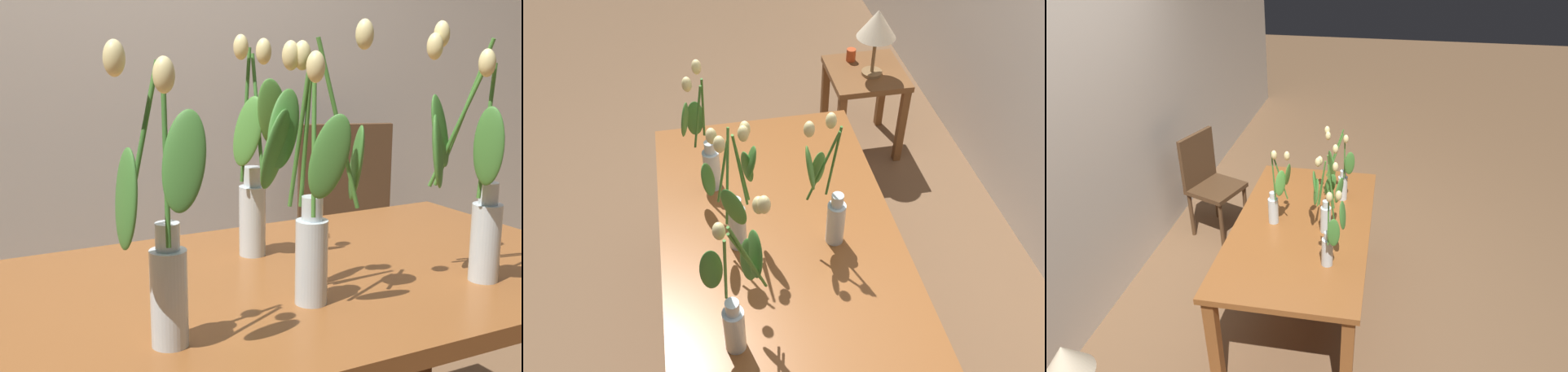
{
  "view_description": "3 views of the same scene",
  "coord_description": "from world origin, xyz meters",
  "views": [
    {
      "loc": [
        -0.79,
        -1.35,
        1.29
      ],
      "look_at": [
        -0.1,
        -0.03,
        0.97
      ],
      "focal_mm": 48.46,
      "sensor_mm": 36.0,
      "label": 1
    },
    {
      "loc": [
        1.39,
        -0.26,
        2.37
      ],
      "look_at": [
        -0.09,
        0.02,
        0.96
      ],
      "focal_mm": 39.86,
      "sensor_mm": 36.0,
      "label": 2
    },
    {
      "loc": [
        -2.58,
        -0.49,
        2.54
      ],
      "look_at": [
        0.08,
        -0.02,
        0.99
      ],
      "focal_mm": 32.79,
      "sensor_mm": 36.0,
      "label": 3
    }
  ],
  "objects": [
    {
      "name": "tulip_vase_0",
      "position": [
        0.35,
        -0.21,
        0.95
      ],
      "size": [
        0.17,
        0.22,
        0.59
      ],
      "color": "silver",
      "rests_on": "dining_table"
    },
    {
      "name": "tulip_vase_2",
      "position": [
        -0.01,
        0.17,
        0.93
      ],
      "size": [
        0.15,
        0.17,
        0.56
      ],
      "color": "silver",
      "rests_on": "dining_table"
    },
    {
      "name": "ground_plane",
      "position": [
        0.0,
        0.0,
        0.0
      ],
      "size": [
        18.0,
        18.0,
        0.0
      ],
      "primitive_type": "plane",
      "color": "brown"
    },
    {
      "name": "tulip_vase_3",
      "position": [
        -0.39,
        -0.24,
        0.92
      ],
      "size": [
        0.16,
        0.14,
        0.55
      ],
      "color": "silver",
      "rests_on": "dining_table"
    },
    {
      "name": "dining_table",
      "position": [
        0.0,
        0.0,
        0.65
      ],
      "size": [
        1.6,
        0.9,
        0.74
      ],
      "color": "brown",
      "rests_on": "ground"
    },
    {
      "name": "room_wall_rear",
      "position": [
        0.0,
        1.44,
        1.35
      ],
      "size": [
        9.0,
        0.1,
        2.7
      ],
      "primitive_type": "cube",
      "color": "silver",
      "rests_on": "ground"
    },
    {
      "name": "dining_chair",
      "position": [
        0.87,
        1.0,
        0.52
      ],
      "size": [
        0.51,
        0.51,
        0.93
      ],
      "color": "#4C331E",
      "rests_on": "ground"
    },
    {
      "name": "tulip_vase_1",
      "position": [
        -0.04,
        -0.16,
        0.97
      ],
      "size": [
        0.24,
        0.21,
        0.58
      ],
      "color": "silver",
      "rests_on": "dining_table"
    },
    {
      "name": "table_lamp",
      "position": [
        -1.38,
        0.79,
        0.86
      ],
      "size": [
        0.22,
        0.22,
        0.4
      ],
      "color": "olive",
      "rests_on": "side_table"
    }
  ]
}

